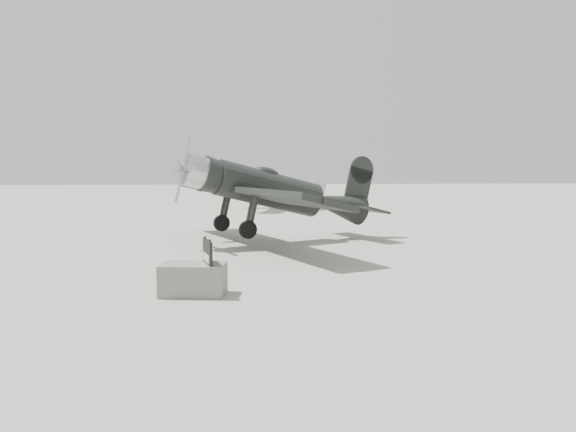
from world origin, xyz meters
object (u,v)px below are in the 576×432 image
(lowwing_monoplane, at_px, (277,192))
(sign_board, at_px, (208,261))
(equipment_block, at_px, (193,279))
(highwing_monoplane, at_px, (274,185))

(lowwing_monoplane, height_order, sign_board, lowwing_monoplane)
(equipment_block, bearing_deg, highwing_monoplane, 82.43)
(sign_board, bearing_deg, equipment_block, 166.64)
(lowwing_monoplane, relative_size, sign_board, 8.52)
(lowwing_monoplane, distance_m, highwing_monoplane, 18.75)
(highwing_monoplane, xyz_separation_m, sign_board, (-3.34, -27.85, -0.92))
(highwing_monoplane, distance_m, sign_board, 28.06)
(lowwing_monoplane, height_order, equipment_block, lowwing_monoplane)
(highwing_monoplane, relative_size, equipment_block, 6.42)
(lowwing_monoplane, xyz_separation_m, sign_board, (-2.30, -9.13, -1.24))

